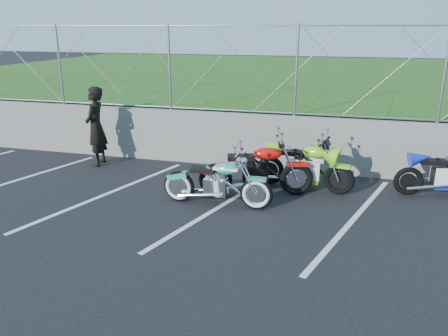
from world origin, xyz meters
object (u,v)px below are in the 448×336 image
(cruiser_turquoise, at_px, (218,184))
(sportbike_blue, at_px, (447,175))
(person_standing, at_px, (96,127))
(naked_orange, at_px, (258,172))
(sportbike_green, at_px, (305,168))

(cruiser_turquoise, height_order, sportbike_blue, cruiser_turquoise)
(person_standing, bearing_deg, sportbike_blue, 79.95)
(naked_orange, bearing_deg, cruiser_turquoise, -145.56)
(cruiser_turquoise, relative_size, sportbike_blue, 1.09)
(cruiser_turquoise, distance_m, person_standing, 3.95)
(cruiser_turquoise, xyz_separation_m, sportbike_green, (1.49, 1.32, 0.04))
(sportbike_green, bearing_deg, naked_orange, -135.73)
(person_standing, bearing_deg, cruiser_turquoise, 54.71)
(cruiser_turquoise, height_order, sportbike_green, sportbike_green)
(sportbike_blue, bearing_deg, naked_orange, -175.29)
(naked_orange, height_order, sportbike_blue, naked_orange)
(sportbike_green, bearing_deg, cruiser_turquoise, -128.10)
(naked_orange, bearing_deg, sportbike_green, 18.25)
(cruiser_turquoise, distance_m, naked_orange, 0.95)
(sportbike_green, relative_size, person_standing, 1.09)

